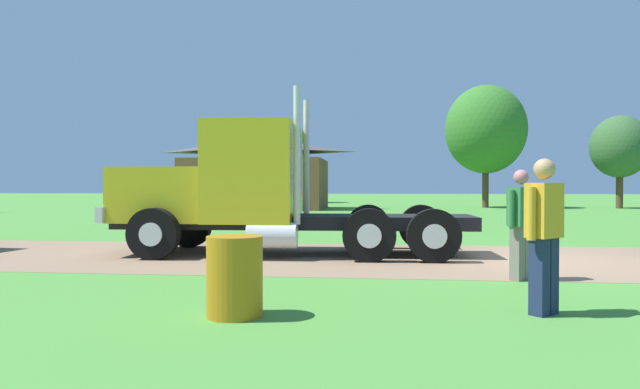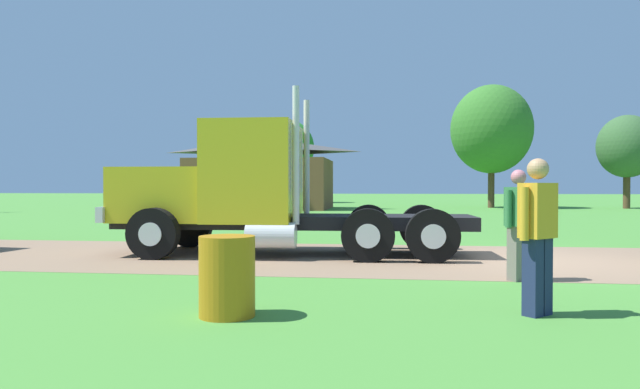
# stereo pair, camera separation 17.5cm
# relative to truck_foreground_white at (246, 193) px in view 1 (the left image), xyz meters

# --- Properties ---
(ground_plane) EXTENTS (200.00, 200.00, 0.00)m
(ground_plane) POSITION_rel_truck_foreground_white_xyz_m (5.84, -0.44, -1.35)
(ground_plane) COLOR #488A35
(dirt_track) EXTENTS (120.00, 5.31, 0.01)m
(dirt_track) POSITION_rel_truck_foreground_white_xyz_m (5.84, -0.44, -1.34)
(dirt_track) COLOR #886B52
(dirt_track) RESTS_ON ground_plane
(truck_foreground_white) EXTENTS (7.91, 2.96, 3.51)m
(truck_foreground_white) POSITION_rel_truck_foreground_white_xyz_m (0.00, 0.00, 0.00)
(truck_foreground_white) COLOR black
(truck_foreground_white) RESTS_ON ground_plane
(visitor_walking_mid) EXTENTS (0.48, 0.47, 1.81)m
(visitor_walking_mid) POSITION_rel_truck_foreground_white_xyz_m (4.86, -5.41, -0.36)
(visitor_walking_mid) COLOR gold
(visitor_walking_mid) RESTS_ON ground_plane
(visitor_by_barrel) EXTENTS (0.46, 0.45, 1.75)m
(visitor_by_barrel) POSITION_rel_truck_foreground_white_xyz_m (5.17, -2.96, -0.41)
(visitor_by_barrel) COLOR #33723F
(visitor_by_barrel) RESTS_ON ground_plane
(steel_barrel) EXTENTS (0.64, 0.64, 0.92)m
(steel_barrel) POSITION_rel_truck_foreground_white_xyz_m (1.32, -5.91, -0.89)
(steel_barrel) COLOR #B27214
(steel_barrel) RESTS_ON ground_plane
(shed_building) EXTENTS (9.45, 6.69, 4.72)m
(shed_building) POSITION_rel_truck_foreground_white_xyz_m (-5.37, 24.53, 0.93)
(shed_building) COLOR brown
(shed_building) RESTS_ON ground_plane
(tree_left) EXTENTS (4.54, 4.54, 7.46)m
(tree_left) POSITION_rel_truck_foreground_white_xyz_m (-6.04, 38.29, 3.60)
(tree_left) COLOR #513823
(tree_left) RESTS_ON ground_plane
(tree_mid) EXTENTS (5.56, 5.56, 8.49)m
(tree_mid) POSITION_rel_truck_foreground_white_xyz_m (10.03, 28.10, 4.07)
(tree_mid) COLOR #513823
(tree_mid) RESTS_ON ground_plane
(tree_right) EXTENTS (3.78, 3.78, 6.22)m
(tree_right) POSITION_rel_truck_foreground_white_xyz_m (18.70, 27.64, 2.77)
(tree_right) COLOR #513823
(tree_right) RESTS_ON ground_plane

